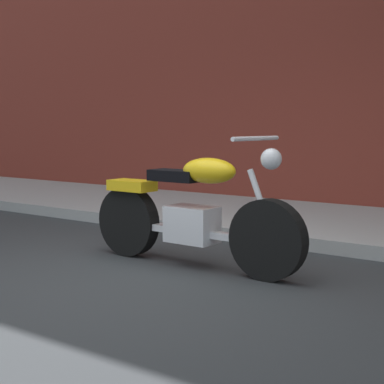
% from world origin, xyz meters
% --- Properties ---
extents(ground_plane, '(60.00, 60.00, 0.00)m').
position_xyz_m(ground_plane, '(0.00, 0.00, 0.00)').
color(ground_plane, '#303335').
extents(sidewalk, '(25.58, 2.59, 0.14)m').
position_xyz_m(sidewalk, '(0.00, 3.09, 0.07)').
color(sidewalk, '#A0A0A0').
rests_on(sidewalk, ground).
extents(motorcycle, '(2.18, 0.70, 1.16)m').
position_xyz_m(motorcycle, '(0.11, 0.64, 0.46)').
color(motorcycle, black).
rests_on(motorcycle, ground).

